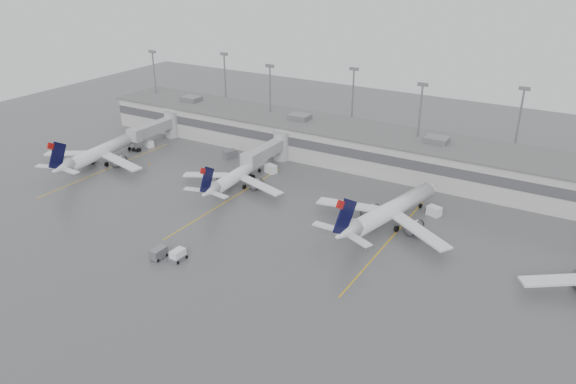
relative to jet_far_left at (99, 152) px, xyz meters
The scene contains 18 objects.
ground 61.36m from the jet_far_left, 23.85° to the right, with size 260.00×260.00×0.00m, color #505053.
terminal 65.15m from the jet_far_left, 30.65° to the left, with size 152.00×17.00×9.45m.
light_masts 68.84m from the jet_far_left, 34.82° to the left, with size 142.40×8.00×20.60m.
jet_bridge_left 20.97m from the jet_far_left, 88.50° to the left, with size 4.00×17.20×7.00m.
jet_bridge_right 41.27m from the jet_far_left, 30.51° to the left, with size 4.00×17.20×7.00m.
stand_markings 56.14m from the jet_far_left, ahead, with size 105.25×40.00×0.01m.
jet_far_left is the anchor object (origin of this frame).
jet_mid_left 36.58m from the jet_far_left, ahead, with size 24.66×27.70×8.96m.
jet_mid_right 71.53m from the jet_far_left, ahead, with size 28.39×32.20×10.59m.
baggage_tug 51.84m from the jet_far_left, 28.51° to the right, with size 1.98×3.01×1.91m.
baggage_cart 49.66m from the jet_far_left, 31.49° to the right, with size 1.71×2.93×1.87m.
gse_uld_a 15.53m from the jet_far_left, 85.74° to the left, with size 2.37×1.58×1.68m, color white.
gse_uld_b 41.40m from the jet_far_left, 23.32° to the left, with size 2.68×1.79×1.90m, color white.
gse_uld_c 78.56m from the jet_far_left, 10.13° to the left, with size 2.62×1.75×1.85m, color white.
gse_loader 31.06m from the jet_far_left, 38.77° to the left, with size 1.98×3.17×1.98m, color slate.
cone_a 11.92m from the jet_far_left, 29.46° to the left, with size 0.38×0.38×0.61m, color orange.
cone_b 36.83m from the jet_far_left, 24.96° to the left, with size 0.45×0.45×0.72m, color orange.
cone_c 72.27m from the jet_far_left, ahead, with size 0.43×0.43×0.68m, color orange.
Camera 1 is at (46.90, -60.63, 48.86)m, focal length 35.00 mm.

